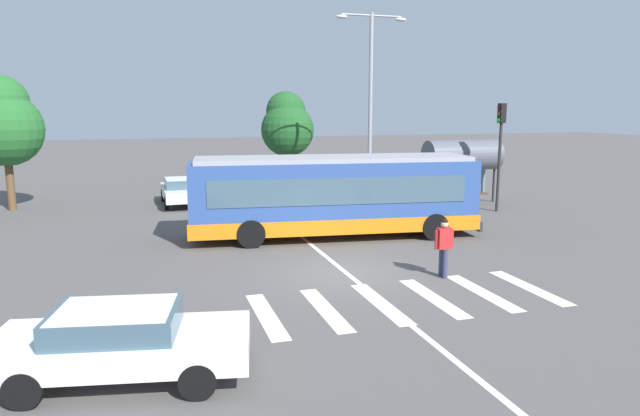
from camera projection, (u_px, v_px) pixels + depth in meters
The scene contains 14 objects.
ground_plane at pixel (341, 273), 16.89m from camera, with size 160.00×160.00×0.00m, color #514F4C.
city_transit_bus at pixel (334, 196), 21.41m from camera, with size 11.03×3.85×3.06m.
pedestrian_crossing_street at pixel (444, 244), 16.36m from camera, with size 0.58×0.40×1.72m.
foreground_sedan at pixel (120, 340), 10.13m from camera, with size 4.76×2.63×1.35m.
parked_car_white at pixel (182, 190), 28.74m from camera, with size 1.96×4.54×1.35m.
parked_car_blue at pixel (238, 188), 29.53m from camera, with size 2.10×4.61×1.35m.
parked_car_champagne at pixel (292, 186), 30.22m from camera, with size 2.13×4.62×1.35m.
traffic_light_far_corner at pixel (500, 140), 26.44m from camera, with size 0.33×0.32×5.05m.
bus_stop_shelter at pixel (462, 156), 28.86m from camera, with size 3.96×1.54×3.25m.
twin_arm_street_lamp at pixel (371, 89), 29.48m from camera, with size 3.82×0.32×9.60m.
background_tree_left at pixel (4, 122), 26.64m from camera, with size 3.46×3.46×6.36m.
background_tree_right at pixel (287, 125), 36.60m from camera, with size 3.40×3.40×5.90m.
crosswalk_painted_stripes at pixel (407, 300), 14.50m from camera, with size 7.75×3.17×0.01m.
lane_center_line at pixel (326, 256), 18.82m from camera, with size 0.16×24.00×0.01m, color silver.
Camera 1 is at (-5.40, -15.39, 4.84)m, focal length 31.99 mm.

